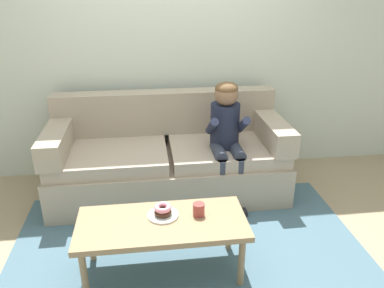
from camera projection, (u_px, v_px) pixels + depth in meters
The scene contains 11 objects.
ground at pixel (187, 243), 3.00m from camera, with size 10.00×10.00×0.00m, color #9E896B.
wall_back at pixel (170, 36), 3.72m from camera, with size 8.00×0.10×2.80m, color beige.
area_rug at pixel (191, 264), 2.77m from camera, with size 2.67×2.08×0.01m, color #476675.
couch at pixel (168, 159), 3.63m from camera, with size 2.15×0.90×0.91m.
coffee_table at pixel (162, 227), 2.55m from camera, with size 1.13×0.50×0.43m.
person_child at pixel (226, 131), 3.37m from camera, with size 0.34×0.58×1.10m.
plate at pixel (163, 215), 2.59m from camera, with size 0.21×0.21×0.01m, color white.
donut at pixel (163, 212), 2.58m from camera, with size 0.12×0.12×0.04m, color #422619.
donut_second at pixel (163, 207), 2.56m from camera, with size 0.12×0.12×0.04m, color pink.
mug at pixel (199, 210), 2.58m from camera, with size 0.08×0.08×0.09m, color #993D38.
toy_controller at pixel (119, 247), 2.91m from camera, with size 0.23×0.09×0.05m.
Camera 1 is at (-0.28, -2.43, 1.90)m, focal length 35.75 mm.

